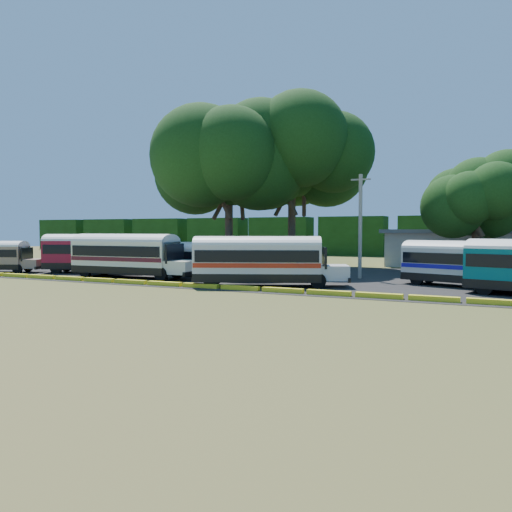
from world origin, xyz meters
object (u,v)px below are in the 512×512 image
at_px(bus_cream_west, 128,253).
at_px(bus_white_red, 261,258).
at_px(tree_west, 229,159).
at_px(bus_red, 98,251).

xyz_separation_m(bus_cream_west, bus_white_red, (12.54, -1.06, -0.06)).
height_order(bus_white_red, tree_west, tree_west).
bearing_deg(tree_west, bus_cream_west, -102.20).
relative_size(bus_red, tree_west, 0.69).
distance_m(bus_cream_west, bus_white_red, 12.58).
xyz_separation_m(bus_white_red, tree_west, (-9.83, 13.58, 9.20)).
xyz_separation_m(bus_cream_west, tree_west, (2.71, 12.52, 9.14)).
bearing_deg(bus_cream_west, bus_white_red, -6.92).
bearing_deg(bus_red, bus_white_red, -35.33).
xyz_separation_m(bus_red, bus_white_red, (18.23, -3.74, -0.06)).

